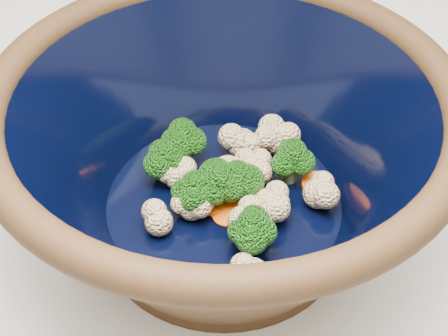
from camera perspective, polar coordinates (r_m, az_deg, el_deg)
The scene contains 2 objects.
mixing_bowl at distance 0.55m, azimuth 0.00°, elevation 1.28°, with size 0.42×0.42×0.18m.
vegetable_pile at distance 0.58m, azimuth 0.62°, elevation -0.94°, with size 0.18×0.19×0.05m.
Camera 1 is at (0.02, -0.36, 1.37)m, focal length 50.00 mm.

